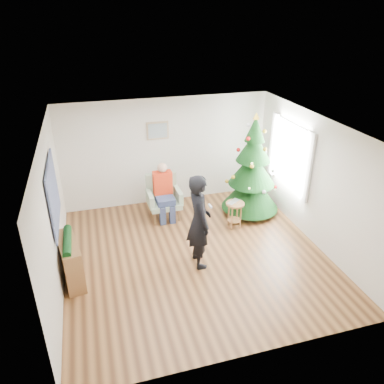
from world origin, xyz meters
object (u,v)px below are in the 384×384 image
object	(u,v)px
stool	(235,215)
armchair	(164,202)
christmas_tree	(252,170)
console	(71,261)
standing_man	(199,221)

from	to	relation	value
stool	armchair	world-z (taller)	armchair
christmas_tree	console	distance (m)	4.38
christmas_tree	stool	distance (m)	1.15
christmas_tree	standing_man	world-z (taller)	christmas_tree
stool	standing_man	bearing A→B (deg)	-137.95
console	stool	bearing A→B (deg)	4.64
armchair	standing_man	bearing A→B (deg)	-83.32
stool	console	world-z (taller)	console
standing_man	console	xyz separation A→B (m)	(-2.32, 0.15, -0.52)
christmas_tree	standing_man	distance (m)	2.38
christmas_tree	armchair	world-z (taller)	christmas_tree
christmas_tree	console	xyz separation A→B (m)	(-4.08, -1.45, -0.69)
christmas_tree	console	bearing A→B (deg)	-160.48
stool	armchair	size ratio (longest dim) A/B	0.61
stool	armchair	bearing A→B (deg)	146.42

